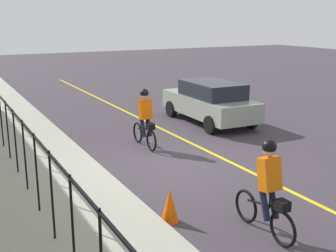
{
  "coord_description": "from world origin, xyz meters",
  "views": [
    {
      "loc": [
        -9.72,
        5.26,
        3.89
      ],
      "look_at": [
        0.41,
        -0.14,
        1.0
      ],
      "focal_mm": 45.95,
      "sensor_mm": 36.0,
      "label": 1
    }
  ],
  "objects_px": {
    "cyclist_lead": "(145,119)",
    "traffic_cone_near": "(170,205)",
    "cyclist_follow": "(268,189)",
    "patrol_sedan": "(210,101)"
  },
  "relations": [
    {
      "from": "patrol_sedan",
      "to": "cyclist_lead",
      "type": "bearing_deg",
      "value": 118.46
    },
    {
      "from": "cyclist_follow",
      "to": "patrol_sedan",
      "type": "bearing_deg",
      "value": -25.55
    },
    {
      "from": "cyclist_lead",
      "to": "patrol_sedan",
      "type": "distance_m",
      "value": 3.99
    },
    {
      "from": "patrol_sedan",
      "to": "traffic_cone_near",
      "type": "bearing_deg",
      "value": 142.85
    },
    {
      "from": "cyclist_follow",
      "to": "patrol_sedan",
      "type": "height_order",
      "value": "cyclist_follow"
    },
    {
      "from": "cyclist_lead",
      "to": "traffic_cone_near",
      "type": "bearing_deg",
      "value": 161.45
    },
    {
      "from": "patrol_sedan",
      "to": "cyclist_follow",
      "type": "bearing_deg",
      "value": 154.84
    },
    {
      "from": "cyclist_lead",
      "to": "patrol_sedan",
      "type": "height_order",
      "value": "cyclist_lead"
    },
    {
      "from": "cyclist_lead",
      "to": "patrol_sedan",
      "type": "xyz_separation_m",
      "value": [
        1.8,
        -3.55,
        -0.09
      ]
    },
    {
      "from": "patrol_sedan",
      "to": "traffic_cone_near",
      "type": "height_order",
      "value": "patrol_sedan"
    }
  ]
}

